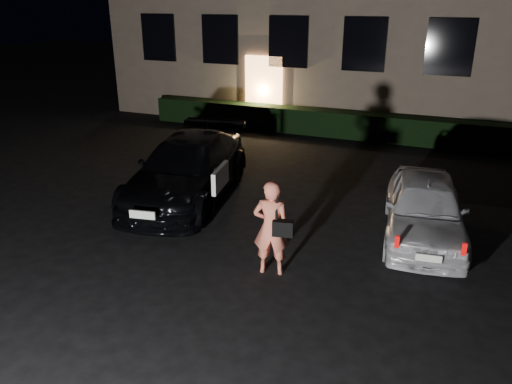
% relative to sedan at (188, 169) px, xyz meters
% --- Properties ---
extents(ground, '(80.00, 80.00, 0.00)m').
position_rel_sedan_xyz_m(ground, '(2.51, -3.66, -0.70)').
color(ground, black).
rests_on(ground, ground).
extents(hedge, '(15.00, 0.70, 0.85)m').
position_rel_sedan_xyz_m(hedge, '(2.51, 6.84, -0.28)').
color(hedge, black).
rests_on(hedge, ground).
extents(sedan, '(2.77, 5.10, 1.40)m').
position_rel_sedan_xyz_m(sedan, '(0.00, 0.00, 0.00)').
color(sedan, black).
rests_on(sedan, ground).
extents(hatch, '(1.93, 3.80, 1.24)m').
position_rel_sedan_xyz_m(hatch, '(5.29, -0.12, -0.08)').
color(hatch, silver).
rests_on(hatch, ground).
extents(man, '(0.75, 0.52, 1.67)m').
position_rel_sedan_xyz_m(man, '(3.04, -2.52, 0.14)').
color(man, '#DC6B51').
rests_on(man, ground).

